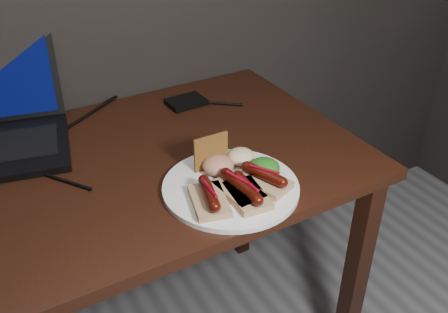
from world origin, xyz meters
name	(u,v)px	position (x,y,z in m)	size (l,w,h in m)	color
desk	(78,211)	(0.00, 1.38, 0.66)	(1.40, 0.70, 0.75)	black
hard_drive	(186,102)	(0.40, 1.60, 0.76)	(0.11, 0.08, 0.02)	black
desk_cables	(51,150)	(-0.01, 1.53, 0.75)	(1.09, 0.43, 0.01)	black
plate	(231,187)	(0.30, 1.17, 0.76)	(0.30, 0.30, 0.01)	white
bread_sausage_left	(209,197)	(0.22, 1.13, 0.78)	(0.10, 0.13, 0.04)	tan
bread_sausage_center	(239,188)	(0.29, 1.13, 0.78)	(0.08, 0.12, 0.04)	tan
bread_sausage_right	(264,179)	(0.36, 1.13, 0.78)	(0.11, 0.13, 0.04)	tan
bread_sausage_extra	(247,192)	(0.30, 1.11, 0.78)	(0.08, 0.12, 0.04)	tan
crispbread	(211,152)	(0.29, 1.25, 0.80)	(0.09, 0.01, 0.09)	#966029
salad_greens	(264,168)	(0.38, 1.17, 0.78)	(0.07, 0.07, 0.04)	#185611
salsa_mound	(218,165)	(0.30, 1.23, 0.78)	(0.07, 0.07, 0.04)	#AB1811
coleslaw_mound	(241,156)	(0.36, 1.23, 0.78)	(0.06, 0.06, 0.04)	white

